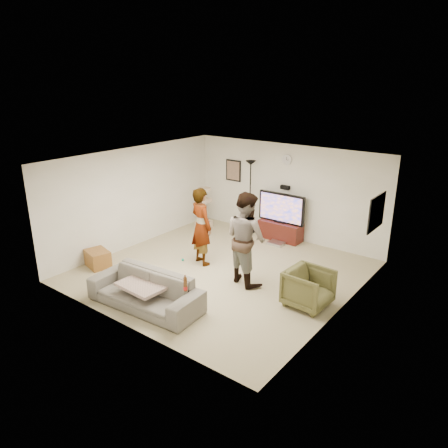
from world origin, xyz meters
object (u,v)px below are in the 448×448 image
Objects in this scene: tv_stand at (280,231)px; floor_lamp at (250,197)px; cat_tree at (204,208)px; tv at (281,208)px; sofa at (145,291)px; side_table at (98,259)px; person_left at (201,226)px; armchair at (308,288)px; beer_bottle at (185,284)px; person_right at (246,238)px.

floor_lamp reaches higher than tv_stand.
tv is at bearing 13.06° from cat_tree.
sofa is 3.88× the size of side_table.
armchair is at bearing -168.04° from person_left.
armchair is (2.18, -2.70, -0.51)m from tv.
tv is 0.98m from floor_lamp.
tv_stand is 1.46× the size of armchair.
tv reaches higher than side_table.
beer_bottle is 0.43× the size of side_table.
cat_tree is 4.77× the size of beer_bottle.
armchair reaches higher than tv_stand.
person_left is (-0.67, -2.42, 0.03)m from tv.
person_left reaches higher than tv.
floor_lamp is at bearing -39.73° from person_right.
armchair is 4.79m from side_table.
person_left is at bearing 10.96° from person_right.
person_right is (2.88, -2.07, 0.38)m from cat_tree.
floor_lamp is at bearing 52.45° from armchair.
person_right is at bearing -75.63° from tv.
side_table is at bearing 170.04° from beer_bottle.
person_left is 2.47m from side_table.
cat_tree is 1.49× the size of armchair.
person_left is (-0.67, -2.42, 0.66)m from tv_stand.
person_left is 7.19× the size of beer_bottle.
person_left reaches higher than cat_tree.
armchair is at bearing -40.40° from floor_lamp.
person_left reaches higher than sofa.
floor_lamp is at bearing 111.22° from beer_bottle.
armchair is at bearing -166.82° from person_right.
armchair is (3.15, -2.68, -0.64)m from floor_lamp.
tv_stand is 4.69m from side_table.
person_left is 2.27m from sofa.
tv_stand is 2.76m from person_right.
tv_stand is 0.89× the size of tv.
person_right is (0.66, -2.58, 0.10)m from tv.
side_table is at bearing 108.77° from armchair.
armchair is (2.18, -2.70, 0.12)m from tv_stand.
sofa is 2.79× the size of armchair.
sofa is at bearing 180.00° from beer_bottle.
armchair is at bearing -26.49° from cat_tree.
floor_lamp is 3.04m from person_right.
side_table is (-2.19, 0.57, -0.13)m from sofa.
armchair is (4.39, -2.19, -0.23)m from cat_tree.
floor_lamp is (-0.97, -0.02, 0.76)m from tv_stand.
side_table is at bearing 42.64° from person_right.
tv is 4.62m from sofa.
person_left is 2.25× the size of armchair.
cat_tree is at bearing 66.36° from armchair.
tv is at bearing -57.90° from person_right.
sofa is at bearing -80.74° from floor_lamp.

